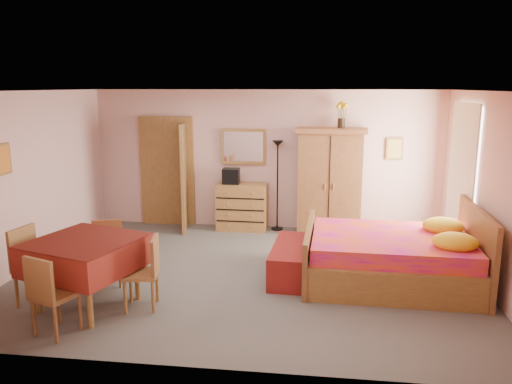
# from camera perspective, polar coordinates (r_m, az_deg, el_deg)

# --- Properties ---
(floor) EXTENTS (6.50, 6.50, 0.00)m
(floor) POSITION_cam_1_polar(r_m,az_deg,el_deg) (7.33, -1.09, -9.30)
(floor) COLOR #68655C
(floor) RESTS_ON ground
(ceiling) EXTENTS (6.50, 6.50, 0.00)m
(ceiling) POSITION_cam_1_polar(r_m,az_deg,el_deg) (6.82, -1.17, 11.49)
(ceiling) COLOR brown
(ceiling) RESTS_ON wall_back
(wall_back) EXTENTS (6.50, 0.10, 2.60)m
(wall_back) POSITION_cam_1_polar(r_m,az_deg,el_deg) (9.40, 1.09, 3.69)
(wall_back) COLOR #DEA9A1
(wall_back) RESTS_ON floor
(wall_front) EXTENTS (6.50, 0.10, 2.60)m
(wall_front) POSITION_cam_1_polar(r_m,az_deg,el_deg) (4.57, -5.70, -5.41)
(wall_front) COLOR #DEA9A1
(wall_front) RESTS_ON floor
(wall_left) EXTENTS (0.10, 5.00, 2.60)m
(wall_left) POSITION_cam_1_polar(r_m,az_deg,el_deg) (8.09, -24.55, 1.22)
(wall_left) COLOR #DEA9A1
(wall_left) RESTS_ON floor
(wall_right) EXTENTS (0.10, 5.00, 2.60)m
(wall_right) POSITION_cam_1_polar(r_m,az_deg,el_deg) (7.25, 25.22, 0.01)
(wall_right) COLOR #DEA9A1
(wall_right) RESTS_ON floor
(doorway) EXTENTS (1.06, 0.12, 2.15)m
(doorway) POSITION_cam_1_polar(r_m,az_deg,el_deg) (9.80, -10.06, 2.22)
(doorway) COLOR #9E6B35
(doorway) RESTS_ON floor
(window) EXTENTS (0.08, 1.40, 1.95)m
(window) POSITION_cam_1_polar(r_m,az_deg,el_deg) (8.34, 22.58, 2.74)
(window) COLOR white
(window) RESTS_ON wall_right
(picture_left) EXTENTS (0.04, 0.32, 0.42)m
(picture_left) POSITION_cam_1_polar(r_m,az_deg,el_deg) (7.52, -27.00, 3.35)
(picture_left) COLOR orange
(picture_left) RESTS_ON wall_left
(picture_back) EXTENTS (0.30, 0.04, 0.40)m
(picture_back) POSITION_cam_1_polar(r_m,az_deg,el_deg) (9.39, 15.54, 4.78)
(picture_back) COLOR #D8BF59
(picture_back) RESTS_ON wall_back
(chest_of_drawers) EXTENTS (0.94, 0.48, 0.88)m
(chest_of_drawers) POSITION_cam_1_polar(r_m,az_deg,el_deg) (9.38, -1.59, -1.70)
(chest_of_drawers) COLOR #B0773B
(chest_of_drawers) RESTS_ON floor
(wall_mirror) EXTENTS (0.85, 0.08, 0.67)m
(wall_mirror) POSITION_cam_1_polar(r_m,az_deg,el_deg) (9.38, -1.43, 5.21)
(wall_mirror) COLOR silver
(wall_mirror) RESTS_ON wall_back
(stereo) EXTENTS (0.31, 0.23, 0.29)m
(stereo) POSITION_cam_1_polar(r_m,az_deg,el_deg) (9.28, -2.86, 1.82)
(stereo) COLOR black
(stereo) RESTS_ON chest_of_drawers
(floor_lamp) EXTENTS (0.28, 0.28, 1.69)m
(floor_lamp) POSITION_cam_1_polar(r_m,az_deg,el_deg) (9.29, 2.46, 0.72)
(floor_lamp) COLOR black
(floor_lamp) RESTS_ON floor
(wardrobe) EXTENTS (1.28, 0.74, 1.93)m
(wardrobe) POSITION_cam_1_polar(r_m,az_deg,el_deg) (9.09, 8.50, 1.14)
(wardrobe) COLOR #976033
(wardrobe) RESTS_ON floor
(sunflower_vase) EXTENTS (0.20, 0.20, 0.47)m
(sunflower_vase) POSITION_cam_1_polar(r_m,az_deg,el_deg) (9.04, 9.75, 8.72)
(sunflower_vase) COLOR yellow
(sunflower_vase) RESTS_ON wardrobe
(bed) EXTENTS (2.40, 1.92, 1.08)m
(bed) POSITION_cam_1_polar(r_m,az_deg,el_deg) (7.13, 15.09, -5.74)
(bed) COLOR #C6137D
(bed) RESTS_ON floor
(bench) EXTENTS (0.58, 1.39, 0.46)m
(bench) POSITION_cam_1_polar(r_m,az_deg,el_deg) (7.19, 4.03, -7.81)
(bench) COLOR maroon
(bench) RESTS_ON floor
(dining_table) EXTENTS (1.46, 1.46, 0.86)m
(dining_table) POSITION_cam_1_polar(r_m,az_deg,el_deg) (6.49, -18.78, -8.80)
(dining_table) COLOR maroon
(dining_table) RESTS_ON floor
(chair_south) EXTENTS (0.53, 0.53, 0.92)m
(chair_south) POSITION_cam_1_polar(r_m,az_deg,el_deg) (5.93, -21.96, -10.73)
(chair_south) COLOR #905B31
(chair_south) RESTS_ON floor
(chair_north) EXTENTS (0.50, 0.50, 0.87)m
(chair_north) POSITION_cam_1_polar(r_m,az_deg,el_deg) (7.11, -16.63, -6.79)
(chair_north) COLOR #A46E37
(chair_north) RESTS_ON floor
(chair_west) EXTENTS (0.52, 0.52, 0.97)m
(chair_west) POSITION_cam_1_polar(r_m,az_deg,el_deg) (6.76, -23.71, -7.83)
(chair_west) COLOR #A56C37
(chair_west) RESTS_ON floor
(chair_east) EXTENTS (0.47, 0.47, 0.89)m
(chair_east) POSITION_cam_1_polar(r_m,az_deg,el_deg) (6.28, -13.05, -9.00)
(chair_east) COLOR #A67038
(chair_east) RESTS_ON floor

